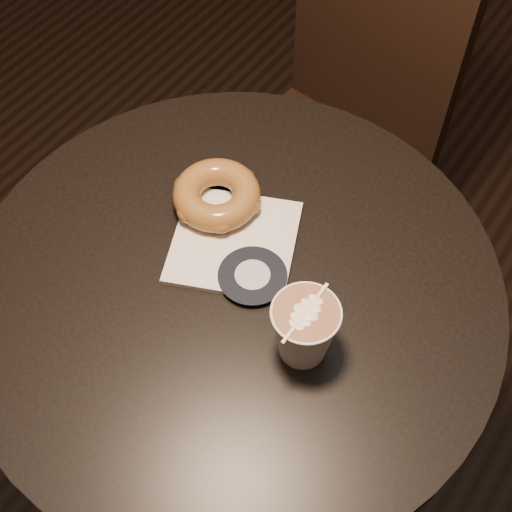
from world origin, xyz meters
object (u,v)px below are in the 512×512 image
object	(u,v)px
chair	(345,113)
latte_cup	(304,331)
doughnut	(217,195)
cafe_table	(237,351)
pastry_bag	(234,242)

from	to	relation	value
chair	latte_cup	distance (m)	0.72
doughnut	latte_cup	world-z (taller)	latte_cup
cafe_table	latte_cup	world-z (taller)	latte_cup
latte_cup	pastry_bag	bearing A→B (deg)	153.76
cafe_table	pastry_bag	bearing A→B (deg)	124.85
pastry_bag	latte_cup	world-z (taller)	latte_cup
pastry_bag	latte_cup	bearing A→B (deg)	-50.30
doughnut	chair	bearing A→B (deg)	96.72
latte_cup	doughnut	bearing A→B (deg)	151.76
chair	pastry_bag	xyz separation A→B (m)	(0.11, -0.52, 0.25)
chair	pastry_bag	size ratio (longest dim) A/B	5.68
doughnut	latte_cup	distance (m)	0.24
chair	pastry_bag	world-z (taller)	chair
chair	pastry_bag	bearing A→B (deg)	-73.14
pastry_bag	doughnut	distance (m)	0.07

